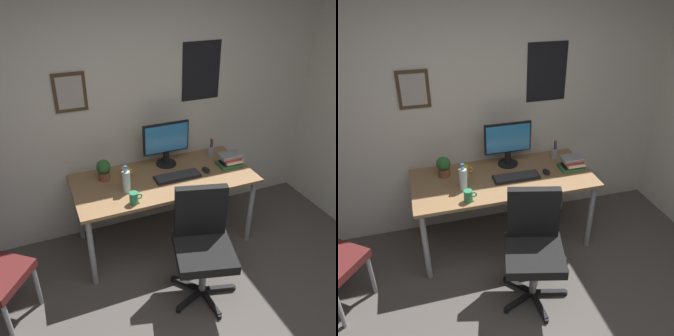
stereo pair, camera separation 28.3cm
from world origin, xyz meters
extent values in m
cube|color=silver|center=(0.00, 2.15, 1.30)|extent=(4.40, 0.08, 2.60)
cube|color=#4C3823|center=(-0.46, 2.11, 1.51)|extent=(0.28, 0.02, 0.34)
cube|color=beige|center=(-0.46, 2.09, 1.51)|extent=(0.22, 0.00, 0.28)
cube|color=black|center=(0.79, 2.11, 1.57)|extent=(0.40, 0.01, 0.56)
cube|color=#936D47|center=(0.24, 1.69, 0.72)|extent=(1.68, 0.77, 0.03)
cylinder|color=#9EA0A5|center=(-0.54, 1.36, 0.35)|extent=(0.05, 0.05, 0.71)
cylinder|color=#9EA0A5|center=(1.02, 1.36, 0.35)|extent=(0.05, 0.05, 0.71)
cylinder|color=#9EA0A5|center=(-0.54, 2.01, 0.35)|extent=(0.05, 0.05, 0.71)
cylinder|color=#9EA0A5|center=(1.02, 2.01, 0.35)|extent=(0.05, 0.05, 0.71)
cube|color=black|center=(0.28, 0.91, 0.46)|extent=(0.56, 0.56, 0.08)
cube|color=black|center=(0.33, 1.11, 0.72)|extent=(0.42, 0.17, 0.45)
cylinder|color=#9EA0A5|center=(0.28, 0.91, 0.21)|extent=(0.07, 0.07, 0.42)
cube|color=black|center=(0.41, 0.88, 0.04)|extent=(0.28, 0.11, 0.03)
cylinder|color=black|center=(0.55, 0.84, 0.02)|extent=(0.05, 0.05, 0.04)
cube|color=black|center=(0.35, 1.03, 0.04)|extent=(0.18, 0.26, 0.03)
cylinder|color=black|center=(0.43, 1.15, 0.02)|extent=(0.05, 0.05, 0.04)
cube|color=black|center=(0.19, 1.02, 0.04)|extent=(0.21, 0.24, 0.03)
cylinder|color=black|center=(0.10, 1.13, 0.02)|extent=(0.05, 0.05, 0.04)
cube|color=black|center=(0.15, 0.86, 0.04)|extent=(0.28, 0.14, 0.03)
cylinder|color=black|center=(0.02, 0.81, 0.02)|extent=(0.05, 0.05, 0.04)
cube|color=black|center=(0.29, 0.77, 0.04)|extent=(0.06, 0.28, 0.03)
cylinder|color=black|center=(0.29, 0.63, 0.02)|extent=(0.05, 0.05, 0.04)
cylinder|color=#9EA0A5|center=(-1.22, 1.03, 0.20)|extent=(0.05, 0.05, 0.41)
cylinder|color=#9EA0A5|center=(-1.01, 1.32, 0.20)|extent=(0.05, 0.05, 0.41)
cylinder|color=#9EA0A5|center=(-1.29, 1.54, 0.20)|extent=(0.05, 0.05, 0.41)
cylinder|color=black|center=(0.35, 1.91, 0.75)|extent=(0.20, 0.20, 0.01)
cube|color=black|center=(0.35, 1.91, 0.81)|extent=(0.05, 0.04, 0.12)
cube|color=black|center=(0.35, 1.92, 1.02)|extent=(0.46, 0.02, 0.30)
cube|color=#338CD8|center=(0.35, 1.90, 1.02)|extent=(0.43, 0.00, 0.27)
cube|color=black|center=(0.35, 1.63, 0.75)|extent=(0.43, 0.15, 0.02)
cube|color=#38383A|center=(0.35, 1.63, 0.76)|extent=(0.41, 0.13, 0.00)
ellipsoid|color=black|center=(0.65, 1.64, 0.76)|extent=(0.06, 0.11, 0.04)
cylinder|color=silver|center=(-0.15, 1.58, 0.84)|extent=(0.07, 0.07, 0.20)
cylinder|color=silver|center=(-0.15, 1.58, 0.96)|extent=(0.03, 0.03, 0.04)
cylinder|color=#2659B2|center=(-0.15, 1.58, 0.98)|extent=(0.03, 0.03, 0.01)
cylinder|color=#2D8C59|center=(-0.14, 1.39, 0.79)|extent=(0.07, 0.07, 0.10)
torus|color=#2D8C59|center=(-0.10, 1.39, 0.80)|extent=(0.05, 0.01, 0.05)
cylinder|color=yellow|center=(-0.09, 1.81, 0.79)|extent=(0.07, 0.07, 0.10)
torus|color=yellow|center=(-0.05, 1.81, 0.79)|extent=(0.05, 0.01, 0.05)
cylinder|color=brown|center=(-0.28, 1.86, 0.78)|extent=(0.11, 0.11, 0.07)
sphere|color=#2D6B33|center=(-0.28, 1.86, 0.87)|extent=(0.13, 0.13, 0.13)
ellipsoid|color=#287A38|center=(-0.31, 1.88, 0.89)|extent=(0.07, 0.08, 0.02)
ellipsoid|color=#287A38|center=(-0.25, 1.88, 0.89)|extent=(0.07, 0.08, 0.02)
ellipsoid|color=#287A38|center=(-0.31, 1.83, 0.87)|extent=(0.08, 0.07, 0.02)
cylinder|color=#9EA0A5|center=(0.85, 1.92, 0.79)|extent=(0.07, 0.07, 0.09)
cylinder|color=#263FBF|center=(0.86, 1.91, 0.86)|extent=(0.01, 0.01, 0.13)
cylinder|color=red|center=(0.84, 1.91, 0.86)|extent=(0.01, 0.01, 0.13)
cylinder|color=black|center=(0.84, 1.91, 0.86)|extent=(0.01, 0.01, 0.13)
cylinder|color=#9EA0A5|center=(0.86, 1.92, 0.87)|extent=(0.01, 0.03, 0.14)
cylinder|color=#9EA0A5|center=(0.84, 1.92, 0.87)|extent=(0.01, 0.02, 0.14)
cube|color=#33723F|center=(0.91, 1.66, 0.75)|extent=(0.22, 0.17, 0.03)
cube|color=black|center=(0.91, 1.65, 0.78)|extent=(0.17, 0.12, 0.02)
cube|color=silver|center=(0.93, 1.65, 0.81)|extent=(0.17, 0.16, 0.03)
cube|color=#B22D28|center=(0.91, 1.64, 0.83)|extent=(0.17, 0.15, 0.02)
cube|color=gray|center=(0.91, 1.65, 0.86)|extent=(0.20, 0.14, 0.03)
camera|label=1|loc=(-0.78, -0.94, 2.43)|focal=37.78mm
camera|label=2|loc=(-0.51, -1.03, 2.43)|focal=37.78mm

